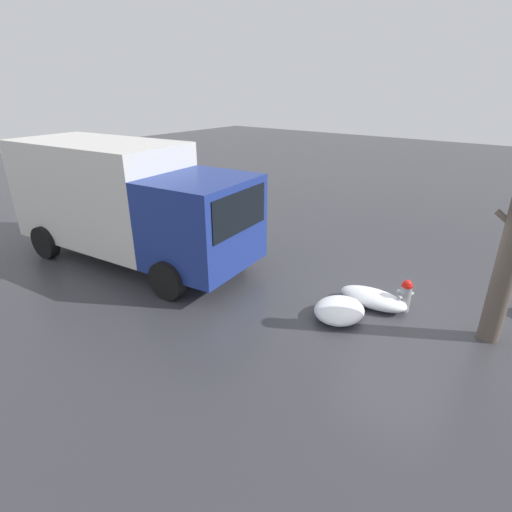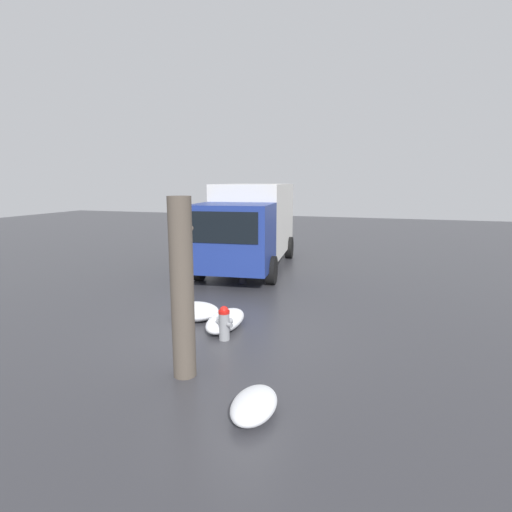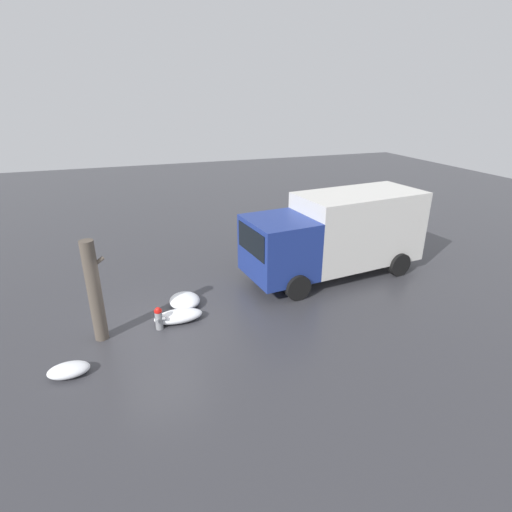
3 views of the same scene
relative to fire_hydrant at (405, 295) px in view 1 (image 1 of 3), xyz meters
name	(u,v)px [view 1 (image 1 of 3)]	position (x,y,z in m)	size (l,w,h in m)	color
ground_plane	(403,310)	(0.00, 0.00, -0.37)	(60.00, 60.00, 0.00)	#38383D
fire_hydrant	(405,295)	(0.00, 0.00, 0.00)	(0.34, 0.42, 0.72)	gray
tree_trunk	(506,267)	(-1.62, 0.05, 1.13)	(0.58, 0.38, 2.97)	brown
delivery_truck	(126,199)	(6.93, 1.76, 1.31)	(7.07, 3.24, 3.10)	navy
pedestrian	(210,241)	(4.47, 1.21, 0.55)	(0.37, 0.37, 1.69)	#23232D
snow_pile_curbside	(373,298)	(0.60, 0.22, -0.19)	(1.47, 0.69, 0.36)	white
snow_pile_by_tree	(339,310)	(0.95, 1.13, -0.18)	(0.99, 1.13, 0.38)	white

